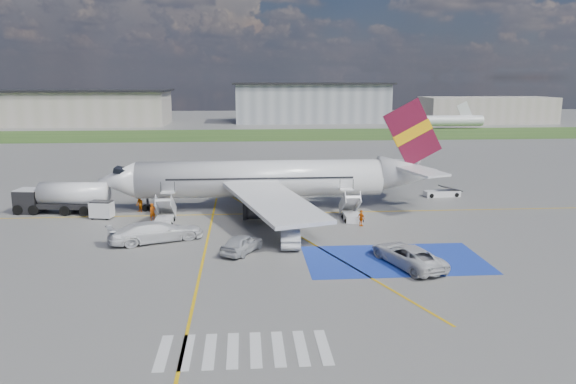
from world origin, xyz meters
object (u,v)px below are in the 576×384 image
at_px(gpu_cart, 102,211).
at_px(van_white_b, 156,228).
at_px(airliner, 274,178).
at_px(van_white_a, 408,252).
at_px(fuel_tanker, 63,200).
at_px(belt_loader, 442,194).
at_px(car_silver_a, 242,244).
at_px(car_silver_b, 290,237).

relative_size(gpu_cart, van_white_b, 0.40).
bearing_deg(airliner, gpu_cart, -171.12).
height_order(gpu_cart, van_white_a, van_white_a).
height_order(van_white_a, van_white_b, van_white_b).
height_order(fuel_tanker, belt_loader, fuel_tanker).
distance_m(car_silver_a, van_white_b, 8.38).
relative_size(fuel_tanker, car_silver_b, 2.12).
bearing_deg(fuel_tanker, airliner, 8.83).
relative_size(fuel_tanker, car_silver_a, 2.18).
relative_size(car_silver_b, van_white_b, 0.77).
distance_m(fuel_tanker, van_white_a, 36.81).
bearing_deg(van_white_a, airliner, -82.38).
xyz_separation_m(car_silver_a, car_silver_b, (4.10, 1.76, -0.01)).
bearing_deg(car_silver_a, van_white_b, 2.33).
bearing_deg(airliner, van_white_a, -64.74).
height_order(fuel_tanker, gpu_cart, fuel_tanker).
bearing_deg(fuel_tanker, gpu_cart, -22.02).
bearing_deg(car_silver_b, gpu_cart, -27.22).
relative_size(fuel_tanker, van_white_b, 1.64).
xyz_separation_m(car_silver_b, van_white_a, (8.46, -5.78, 0.29)).
bearing_deg(car_silver_a, belt_loader, -110.09).
height_order(gpu_cart, car_silver_b, gpu_cart).
distance_m(car_silver_a, van_white_a, 13.19).
xyz_separation_m(belt_loader, car_silver_a, (-23.98, -20.37, 0.44)).
height_order(fuel_tanker, van_white_b, fuel_tanker).
xyz_separation_m(airliner, car_silver_b, (0.64, -13.52, -2.62)).
bearing_deg(belt_loader, van_white_a, -119.87).
relative_size(airliner, car_silver_a, 8.03).
bearing_deg(airliner, car_silver_b, -87.28).
xyz_separation_m(airliner, car_silver_a, (-3.46, -15.28, -2.61)).
relative_size(van_white_a, van_white_b, 0.93).
bearing_deg(car_silver_a, airliner, -73.19).
bearing_deg(gpu_cart, car_silver_b, -18.38).
bearing_deg(gpu_cart, car_silver_a, -29.33).
xyz_separation_m(airliner, belt_loader, (20.52, 5.10, -3.05)).
relative_size(belt_loader, van_white_b, 0.76).
xyz_separation_m(gpu_cart, van_white_a, (26.73, -16.55, 0.24)).
xyz_separation_m(belt_loader, van_white_a, (-11.42, -24.40, 0.73)).
relative_size(gpu_cart, car_silver_b, 0.52).
height_order(airliner, car_silver_b, airliner).
xyz_separation_m(belt_loader, van_white_b, (-31.42, -16.54, 0.85)).
xyz_separation_m(gpu_cart, belt_loader, (38.15, 7.85, -0.48)).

